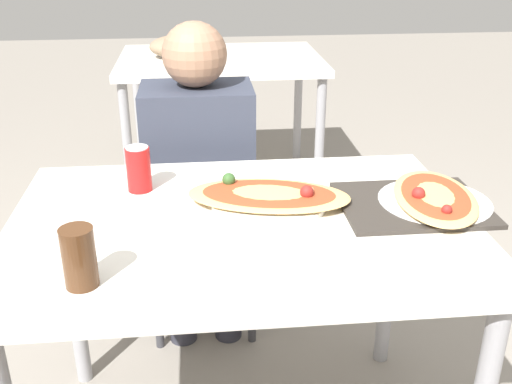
# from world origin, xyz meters

# --- Properties ---
(dining_table) EXTENTS (1.15, 0.79, 0.76)m
(dining_table) POSITION_xyz_m (0.00, 0.00, 0.68)
(dining_table) COLOR silver
(dining_table) RESTS_ON ground_plane
(chair_far_seated) EXTENTS (0.40, 0.40, 0.88)m
(chair_far_seated) POSITION_xyz_m (-0.10, 0.72, 0.49)
(chair_far_seated) COLOR #3F2D1E
(chair_far_seated) RESTS_ON ground_plane
(person_seated) EXTENTS (0.37, 0.28, 1.15)m
(person_seated) POSITION_xyz_m (-0.10, 0.61, 0.68)
(person_seated) COLOR #2D2D38
(person_seated) RESTS_ON ground_plane
(pizza_main) EXTENTS (0.46, 0.30, 0.06)m
(pizza_main) POSITION_xyz_m (0.08, 0.08, 0.78)
(pizza_main) COLOR white
(pizza_main) RESTS_ON dining_table
(soda_can) EXTENTS (0.07, 0.07, 0.12)m
(soda_can) POSITION_xyz_m (-0.26, 0.20, 0.82)
(soda_can) COLOR red
(soda_can) RESTS_ON dining_table
(drink_glass) EXTENTS (0.07, 0.07, 0.13)m
(drink_glass) POSITION_xyz_m (-0.34, -0.27, 0.82)
(drink_glass) COLOR #4C2D19
(drink_glass) RESTS_ON dining_table
(serving_tray) EXTENTS (0.37, 0.30, 0.01)m
(serving_tray) POSITION_xyz_m (0.45, 0.02, 0.76)
(serving_tray) COLOR #332D28
(serving_tray) RESTS_ON dining_table
(pizza_second) EXTENTS (0.29, 0.39, 0.06)m
(pizza_second) POSITION_xyz_m (0.50, 0.02, 0.78)
(pizza_second) COLOR white
(pizza_second) RESTS_ON dining_table
(background_table) EXTENTS (1.10, 0.80, 0.88)m
(background_table) POSITION_xyz_m (-0.00, 1.97, 0.70)
(background_table) COLOR silver
(background_table) RESTS_ON ground_plane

